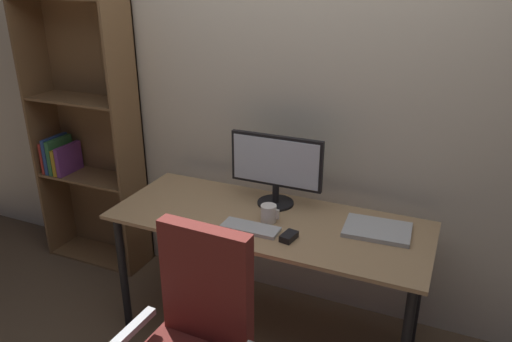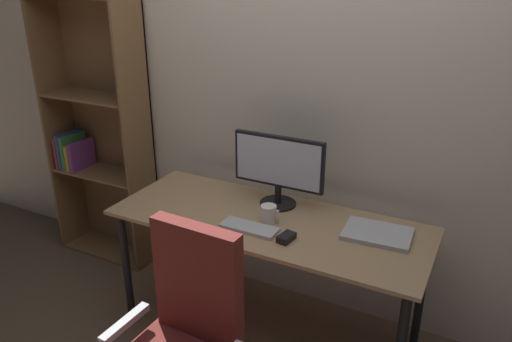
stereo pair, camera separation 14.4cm
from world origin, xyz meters
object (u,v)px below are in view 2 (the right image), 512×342
object	(u,v)px
monitor	(278,166)
laptop	(377,234)
bookshelf	(99,136)
desk	(268,234)
mouse	(286,238)
keyboard	(249,228)
coffee_mug	(269,214)

from	to	relation	value
monitor	laptop	xyz separation A→B (m)	(0.57, -0.09, -0.22)
monitor	bookshelf	world-z (taller)	bookshelf
desk	mouse	bearing A→B (deg)	-41.93
bookshelf	keyboard	bearing A→B (deg)	-17.94
mouse	laptop	bearing A→B (deg)	43.19
laptop	keyboard	bearing A→B (deg)	-161.83
mouse	laptop	world-z (taller)	mouse
mouse	bookshelf	world-z (taller)	bookshelf
keyboard	laptop	xyz separation A→B (m)	(0.58, 0.23, 0.00)
desk	keyboard	world-z (taller)	keyboard
coffee_mug	mouse	bearing A→B (deg)	-39.89
mouse	bookshelf	bearing A→B (deg)	173.45
bookshelf	coffee_mug	bearing A→B (deg)	-13.09
keyboard	mouse	xyz separation A→B (m)	(0.21, -0.01, 0.01)
keyboard	coffee_mug	distance (m)	0.13
mouse	coffee_mug	distance (m)	0.21
keyboard	mouse	bearing A→B (deg)	-4.01
coffee_mug	laptop	world-z (taller)	coffee_mug
coffee_mug	keyboard	bearing A→B (deg)	-112.20
keyboard	laptop	distance (m)	0.62
monitor	coffee_mug	size ratio (longest dim) A/B	5.26
desk	bookshelf	xyz separation A→B (m)	(-1.46, 0.32, 0.22)
desk	laptop	world-z (taller)	laptop
coffee_mug	bookshelf	bearing A→B (deg)	166.91
keyboard	coffee_mug	size ratio (longest dim) A/B	2.98
keyboard	laptop	world-z (taller)	laptop
bookshelf	laptop	bearing A→B (deg)	-6.52
monitor	bookshelf	size ratio (longest dim) A/B	0.29
monitor	mouse	xyz separation A→B (m)	(0.20, -0.33, -0.21)
desk	bookshelf	world-z (taller)	bookshelf
monitor	bookshelf	distance (m)	1.44
desk	monitor	xyz separation A→B (m)	(-0.03, 0.18, 0.31)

